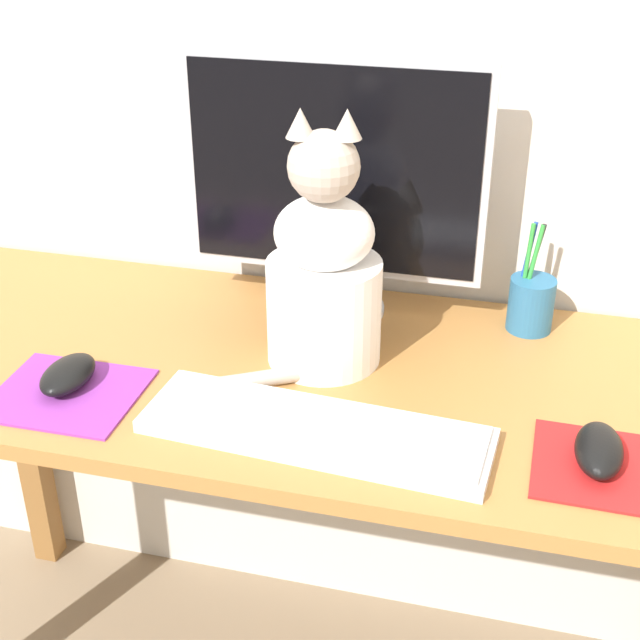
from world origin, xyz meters
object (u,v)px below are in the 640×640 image
(computer_mouse_right, at_px, (599,450))
(cat, at_px, (323,273))
(monitor, at_px, (334,183))
(pen_cup, at_px, (531,302))
(computer_mouse_left, at_px, (68,374))
(keyboard, at_px, (316,429))

(computer_mouse_right, bearing_deg, cat, 156.85)
(monitor, xyz_separation_m, cat, (0.02, -0.15, -0.08))
(computer_mouse_right, relative_size, pen_cup, 0.64)
(computer_mouse_left, height_order, computer_mouse_right, computer_mouse_right)
(keyboard, xyz_separation_m, cat, (-0.04, 0.20, 0.13))
(cat, bearing_deg, monitor, 88.52)
(computer_mouse_right, distance_m, pen_cup, 0.36)
(pen_cup, bearing_deg, monitor, -176.74)
(computer_mouse_left, xyz_separation_m, cat, (0.33, 0.17, 0.12))
(monitor, height_order, computer_mouse_left, monitor)
(keyboard, distance_m, cat, 0.24)
(computer_mouse_left, relative_size, cat, 0.28)
(monitor, distance_m, cat, 0.18)
(monitor, relative_size, cat, 1.24)
(monitor, height_order, cat, monitor)
(computer_mouse_left, bearing_deg, computer_mouse_right, -0.19)
(cat, xyz_separation_m, pen_cup, (0.29, 0.17, -0.10))
(monitor, xyz_separation_m, pen_cup, (0.32, 0.02, -0.18))
(keyboard, height_order, computer_mouse_right, computer_mouse_right)
(computer_mouse_left, bearing_deg, cat, 26.58)
(pen_cup, bearing_deg, computer_mouse_left, -151.60)
(monitor, relative_size, computer_mouse_left, 4.36)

